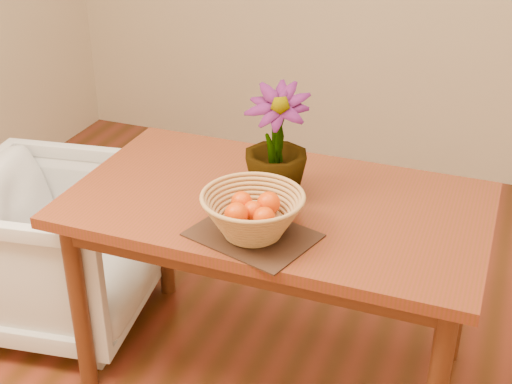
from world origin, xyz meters
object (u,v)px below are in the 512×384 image
(table, at_px, (276,222))
(potted_plant, at_px, (276,143))
(armchair, at_px, (57,241))
(wicker_basket, at_px, (253,216))

(table, xyz_separation_m, potted_plant, (-0.02, 0.03, 0.28))
(potted_plant, xyz_separation_m, armchair, (-0.93, -0.02, -0.58))
(wicker_basket, xyz_separation_m, armchair, (-0.95, 0.26, -0.46))
(table, xyz_separation_m, armchair, (-0.94, 0.01, -0.30))
(wicker_basket, height_order, potted_plant, potted_plant)
(table, relative_size, potted_plant, 3.62)
(table, bearing_deg, wicker_basket, -87.96)
(potted_plant, bearing_deg, wicker_basket, -89.59)
(table, height_order, wicker_basket, wicker_basket)
(potted_plant, distance_m, armchair, 1.09)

